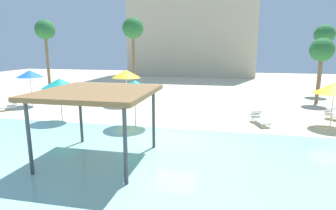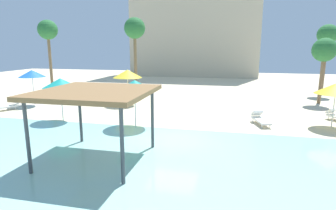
% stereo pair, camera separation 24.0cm
% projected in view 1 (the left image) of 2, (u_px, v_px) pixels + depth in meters
% --- Properties ---
extents(ground_plane, '(80.00, 80.00, 0.00)m').
position_uv_depth(ground_plane, '(174.00, 138.00, 14.49)').
color(ground_plane, beige).
extents(lagoon_water, '(44.00, 13.50, 0.04)m').
position_uv_depth(lagoon_water, '(145.00, 185.00, 9.46)').
color(lagoon_water, '#99D1C6').
rests_on(lagoon_water, ground).
extents(shade_pavilion, '(4.34, 4.34, 2.95)m').
position_uv_depth(shade_pavilion, '(97.00, 94.00, 11.08)').
color(shade_pavilion, '#42474C').
rests_on(shade_pavilion, ground).
extents(beach_umbrella_yellow_0, '(2.27, 2.27, 2.60)m').
position_uv_depth(beach_umbrella_yellow_0, '(335.00, 88.00, 16.07)').
color(beach_umbrella_yellow_0, silver).
rests_on(beach_umbrella_yellow_0, ground).
extents(beach_umbrella_yellow_1, '(2.33, 2.33, 2.83)m').
position_uv_depth(beach_umbrella_yellow_1, '(126.00, 74.00, 22.44)').
color(beach_umbrella_yellow_1, silver).
rests_on(beach_umbrella_yellow_1, ground).
extents(beach_umbrella_blue_2, '(2.03, 2.03, 2.84)m').
position_uv_depth(beach_umbrella_blue_2, '(30.00, 74.00, 22.00)').
color(beach_umbrella_blue_2, silver).
rests_on(beach_umbrella_blue_2, ground).
extents(beach_umbrella_teal_3, '(2.38, 2.38, 2.77)m').
position_uv_depth(beach_umbrella_teal_3, '(135.00, 86.00, 15.98)').
color(beach_umbrella_teal_3, silver).
rests_on(beach_umbrella_teal_3, ground).
extents(beach_umbrella_teal_4, '(2.15, 2.15, 2.72)m').
position_uv_depth(beach_umbrella_teal_4, '(59.00, 83.00, 17.28)').
color(beach_umbrella_teal_4, silver).
rests_on(beach_umbrella_teal_4, ground).
extents(lounge_chair_0, '(1.50, 1.93, 0.74)m').
position_uv_depth(lounge_chair_0, '(4.00, 106.00, 20.58)').
color(lounge_chair_0, white).
rests_on(lounge_chair_0, ground).
extents(lounge_chair_1, '(1.11, 1.99, 0.74)m').
position_uv_depth(lounge_chair_1, '(260.00, 118.00, 17.09)').
color(lounge_chair_1, white).
rests_on(lounge_chair_1, ground).
extents(palm_tree_0, '(1.90, 1.90, 7.25)m').
position_uv_depth(palm_tree_0, '(133.00, 30.00, 25.17)').
color(palm_tree_0, brown).
rests_on(palm_tree_0, ground).
extents(palm_tree_1, '(1.90, 1.90, 6.75)m').
position_uv_depth(palm_tree_1, '(324.00, 36.00, 26.79)').
color(palm_tree_1, brown).
rests_on(palm_tree_1, ground).
extents(palm_tree_2, '(1.90, 1.90, 5.35)m').
position_uv_depth(palm_tree_2, '(322.00, 51.00, 22.62)').
color(palm_tree_2, brown).
rests_on(palm_tree_2, ground).
extents(palm_tree_3, '(1.90, 1.90, 7.23)m').
position_uv_depth(palm_tree_3, '(45.00, 32.00, 27.09)').
color(palm_tree_3, brown).
rests_on(palm_tree_3, ground).
extents(hotel_block_0, '(20.05, 8.42, 19.32)m').
position_uv_depth(hotel_block_0, '(193.00, 16.00, 45.61)').
color(hotel_block_0, beige).
rests_on(hotel_block_0, ground).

